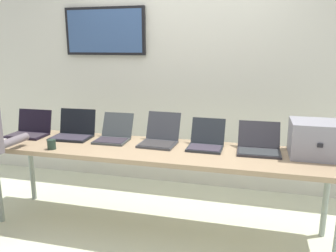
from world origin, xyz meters
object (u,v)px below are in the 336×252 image
workbench (155,154)px  laptop_station_1 (74,131)px  laptop_station_0 (30,130)px  laptop_station_4 (206,141)px  coffee_mug (52,144)px  laptop_station_2 (114,134)px  equipment_box (316,139)px  laptop_station_3 (160,137)px  laptop_station_5 (259,145)px

workbench → laptop_station_1: bearing=170.4°
workbench → laptop_station_0: (-1.34, 0.11, 0.11)m
workbench → laptop_station_4: laptop_station_4 is taller
workbench → laptop_station_0: size_ratio=8.42×
coffee_mug → laptop_station_4: bearing=16.7°
laptop_station_2 → laptop_station_4: 0.88m
laptop_station_0 → laptop_station_4: bearing=1.0°
laptop_station_0 → laptop_station_2: laptop_station_0 is taller
workbench → equipment_box: size_ratio=7.78×
equipment_box → laptop_station_4: bearing=179.0°
laptop_station_0 → laptop_station_3: 1.34m
laptop_station_1 → coffee_mug: laptop_station_1 is taller
laptop_station_2 → laptop_station_5: size_ratio=0.97×
laptop_station_3 → laptop_station_4: 0.43m
laptop_station_4 → coffee_mug: 1.35m
laptop_station_1 → laptop_station_2: (0.42, 0.00, -0.01)m
laptop_station_2 → equipment_box: bearing=-1.0°
equipment_box → laptop_station_1: bearing=179.3°
equipment_box → coffee_mug: equipment_box is taller
laptop_station_1 → coffee_mug: size_ratio=4.53×
laptop_station_2 → laptop_station_3: (0.45, 0.00, 0.01)m
laptop_station_0 → laptop_station_1: 0.47m
laptop_station_2 → laptop_station_5: (1.33, -0.02, -0.00)m
laptop_station_0 → coffee_mug: laptop_station_0 is taller
laptop_station_5 → coffee_mug: bearing=-167.5°
laptop_station_2 → laptop_station_0: bearing=-177.1°
equipment_box → laptop_station_5: 0.45m
equipment_box → laptop_station_1: 2.20m
laptop_station_3 → coffee_mug: laptop_station_3 is taller
laptop_station_2 → laptop_station_4: same height
workbench → equipment_box: 1.34m
laptop_station_0 → laptop_station_5: 2.22m
laptop_station_0 → laptop_station_3: laptop_station_3 is taller
workbench → equipment_box: bearing=5.2°
coffee_mug → laptop_station_3: bearing=25.2°
equipment_box → coffee_mug: 2.22m
laptop_station_3 → laptop_station_1: bearing=-179.5°
laptop_station_0 → laptop_station_5: laptop_station_0 is taller
laptop_station_1 → coffee_mug: (0.01, -0.40, -0.02)m
laptop_station_3 → equipment_box: bearing=-1.5°
laptop_station_4 → laptop_station_2: bearing=179.0°
laptop_station_1 → laptop_station_3: size_ratio=1.00×
laptop_station_2 → laptop_station_3: bearing=0.4°
workbench → laptop_station_1: 0.89m
workbench → laptop_station_5: bearing=8.7°
laptop_station_5 → laptop_station_3: bearing=178.7°
laptop_station_0 → laptop_station_3: (1.34, 0.05, 0.00)m
laptop_station_4 → coffee_mug: bearing=-163.3°
laptop_station_0 → coffee_mug: (0.48, -0.36, -0.01)m
laptop_station_1 → laptop_station_4: 1.31m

